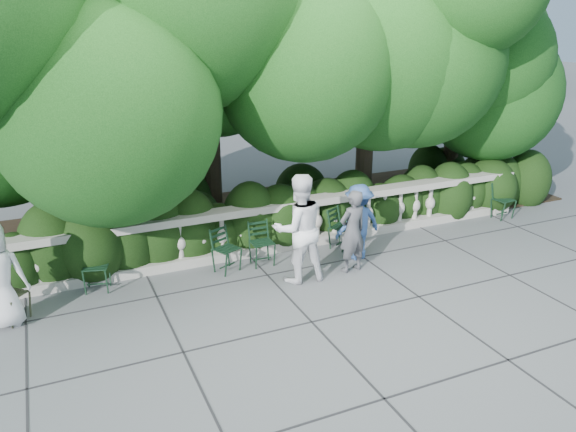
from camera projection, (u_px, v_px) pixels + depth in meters
name	position (u px, v px, depth m)	size (l,w,h in m)	color
ground	(312.00, 289.00, 9.64)	(90.00, 90.00, 0.00)	#515458
balustrade	(271.00, 228.00, 11.02)	(12.00, 0.44, 1.00)	#9E998E
shrub_hedge	(250.00, 231.00, 12.22)	(15.00, 2.60, 1.70)	black
tree_canopy	(275.00, 40.00, 11.31)	(15.04, 6.52, 6.78)	#3F3023
chair_a	(97.00, 294.00, 9.45)	(0.44, 0.48, 0.84)	black
chair_b	(233.00, 274.00, 10.20)	(0.44, 0.48, 0.84)	black
chair_c	(265.00, 267.00, 10.45)	(0.44, 0.48, 0.84)	black
chair_d	(347.00, 249.00, 11.25)	(0.44, 0.48, 0.84)	black
chair_f	(506.00, 220.00, 12.86)	(0.44, 0.48, 0.84)	black
chair_weathered	(22.00, 322.00, 8.58)	(0.44, 0.48, 0.84)	black
person_woman_grey	(352.00, 231.00, 10.08)	(0.56, 0.37, 1.54)	#46474C
person_casual_man	(299.00, 228.00, 9.66)	(0.94, 0.73, 1.94)	white
person_older_blue	(358.00, 222.00, 10.63)	(0.95, 0.55, 1.47)	#305191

